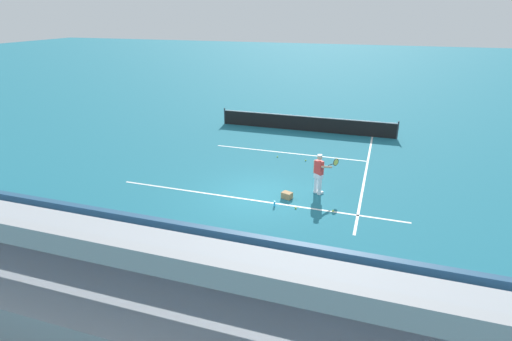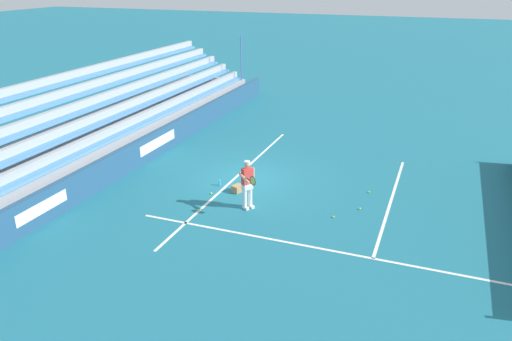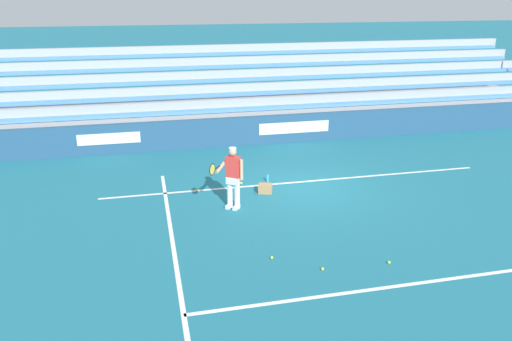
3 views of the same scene
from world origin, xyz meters
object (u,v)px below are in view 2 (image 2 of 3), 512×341
at_px(tennis_ball_far_right, 199,210).
at_px(water_bottle, 220,183).
at_px(tennis_ball_on_baseline, 334,217).
at_px(tennis_ball_stray_back, 369,192).
at_px(tennis_player, 248,184).
at_px(tennis_ball_midcourt, 360,209).
at_px(tennis_ball_toward_net, 211,193).
at_px(ball_box_cardboard, 237,188).

distance_m(tennis_ball_far_right, water_bottle, 2.25).
bearing_deg(tennis_ball_on_baseline, tennis_ball_stray_back, 162.39).
xyz_separation_m(tennis_player, tennis_ball_on_baseline, (-0.33, 2.93, -0.86)).
bearing_deg(tennis_ball_midcourt, tennis_ball_toward_net, -82.60).
bearing_deg(tennis_ball_stray_back, ball_box_cardboard, -70.24).
distance_m(tennis_ball_toward_net, water_bottle, 0.84).
relative_size(tennis_ball_midcourt, tennis_ball_stray_back, 1.00).
distance_m(tennis_ball_midcourt, tennis_ball_stray_back, 1.50).
xyz_separation_m(tennis_ball_far_right, tennis_ball_on_baseline, (-1.16, 4.37, 0.00)).
distance_m(tennis_ball_far_right, tennis_ball_on_baseline, 4.52).
bearing_deg(tennis_player, ball_box_cardboard, -142.62).
bearing_deg(tennis_ball_midcourt, tennis_ball_on_baseline, -37.09).
height_order(tennis_ball_midcourt, tennis_ball_far_right, same).
distance_m(ball_box_cardboard, tennis_ball_on_baseline, 3.87).
distance_m(ball_box_cardboard, tennis_ball_far_right, 2.04).
xyz_separation_m(tennis_player, tennis_ball_far_right, (0.83, -1.45, -0.86)).
bearing_deg(tennis_player, tennis_ball_midcourt, 109.12).
relative_size(tennis_ball_on_baseline, tennis_ball_stray_back, 1.00).
bearing_deg(tennis_ball_toward_net, tennis_ball_far_right, 8.99).
bearing_deg(tennis_ball_stray_back, tennis_ball_midcourt, -2.63).
bearing_deg(tennis_ball_far_right, tennis_ball_midcourt, 112.35).
relative_size(ball_box_cardboard, tennis_ball_midcourt, 6.06).
distance_m(tennis_player, tennis_ball_stray_back, 4.69).
distance_m(tennis_ball_midcourt, tennis_ball_far_right, 5.49).
distance_m(tennis_ball_midcourt, tennis_ball_toward_net, 5.34).
bearing_deg(ball_box_cardboard, tennis_ball_on_baseline, 78.15).
bearing_deg(ball_box_cardboard, tennis_ball_midcourt, 91.72).
height_order(ball_box_cardboard, tennis_ball_midcourt, ball_box_cardboard).
relative_size(tennis_player, tennis_ball_far_right, 25.98).
distance_m(tennis_ball_midcourt, water_bottle, 5.35).
distance_m(ball_box_cardboard, water_bottle, 0.91).
bearing_deg(tennis_ball_toward_net, tennis_ball_stray_back, 112.20).
bearing_deg(water_bottle, tennis_ball_midcourt, 88.38).
relative_size(tennis_player, tennis_ball_on_baseline, 25.98).
relative_size(tennis_player, ball_box_cardboard, 4.29).
bearing_deg(water_bottle, tennis_ball_toward_net, 3.46).
xyz_separation_m(tennis_player, tennis_ball_midcourt, (-1.26, 3.63, -0.86)).
height_order(tennis_player, tennis_ball_on_baseline, tennis_player).
xyz_separation_m(ball_box_cardboard, tennis_ball_far_right, (1.95, -0.59, -0.10)).
bearing_deg(tennis_ball_midcourt, tennis_ball_stray_back, 177.37).
bearing_deg(tennis_ball_far_right, water_bottle, -173.07).
xyz_separation_m(tennis_ball_midcourt, tennis_ball_stray_back, (-1.50, 0.07, 0.00)).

